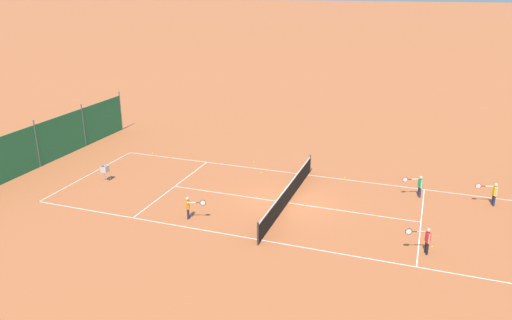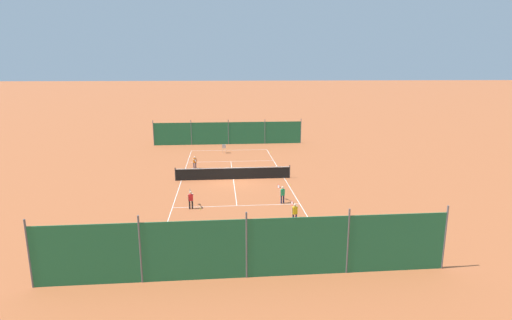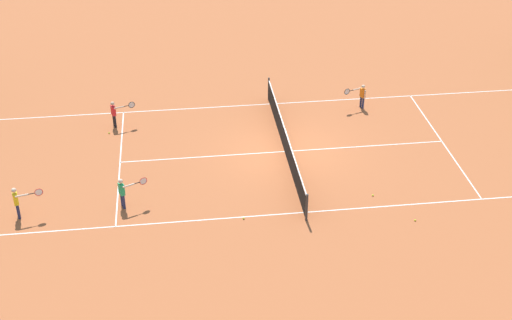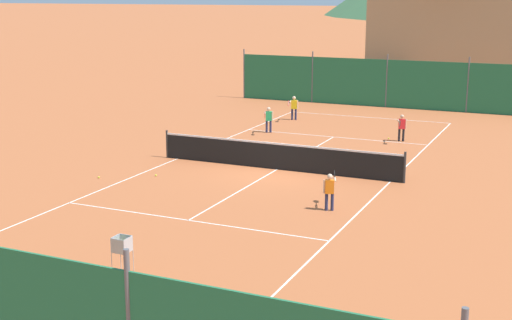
{
  "view_description": "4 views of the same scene",
  "coord_description": "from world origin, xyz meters",
  "px_view_note": "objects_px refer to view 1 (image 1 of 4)",
  "views": [
    {
      "loc": [
        22.1,
        6.18,
        10.44
      ],
      "look_at": [
        -1.64,
        -2.29,
        1.46
      ],
      "focal_mm": 35.0,
      "sensor_mm": 36.0,
      "label": 1
    },
    {
      "loc": [
        1.01,
        30.76,
        8.52
      ],
      "look_at": [
        -1.98,
        -1.78,
        1.14
      ],
      "focal_mm": 28.0,
      "sensor_mm": 36.0,
      "label": 2
    },
    {
      "loc": [
        -23.62,
        4.12,
        14.44
      ],
      "look_at": [
        -1.88,
        1.38,
        0.87
      ],
      "focal_mm": 50.0,
      "sensor_mm": 36.0,
      "label": 3
    },
    {
      "loc": [
        9.45,
        -22.79,
        6.16
      ],
      "look_at": [
        0.23,
        -2.35,
        0.87
      ],
      "focal_mm": 50.0,
      "sensor_mm": 36.0,
      "label": 4
    }
  ],
  "objects_px": {
    "player_far_service": "(494,192)",
    "player_far_baseline": "(426,239)",
    "player_near_service": "(419,185)",
    "tennis_net": "(288,194)",
    "tennis_ball_service_box": "(254,162)",
    "ball_hopper": "(105,170)",
    "tennis_ball_by_net_left": "(261,173)",
    "tennis_ball_far_corner": "(345,178)",
    "player_near_baseline": "(189,206)",
    "tennis_ball_by_net_right": "(153,153)",
    "tennis_ball_alley_left": "(432,247)"
  },
  "relations": [
    {
      "from": "tennis_net",
      "to": "tennis_ball_by_net_left",
      "type": "height_order",
      "value": "tennis_net"
    },
    {
      "from": "player_near_baseline",
      "to": "tennis_ball_service_box",
      "type": "bearing_deg",
      "value": 178.52
    },
    {
      "from": "tennis_net",
      "to": "player_near_baseline",
      "type": "relative_size",
      "value": 8.38
    },
    {
      "from": "tennis_net",
      "to": "player_near_baseline",
      "type": "xyz_separation_m",
      "value": [
        3.25,
        -3.86,
        0.14
      ]
    },
    {
      "from": "player_far_baseline",
      "to": "tennis_ball_alley_left",
      "type": "xyz_separation_m",
      "value": [
        -0.6,
        0.28,
        -0.64
      ]
    },
    {
      "from": "tennis_ball_alley_left",
      "to": "tennis_ball_far_corner",
      "type": "xyz_separation_m",
      "value": [
        -6.53,
        -4.83,
        0.0
      ]
    },
    {
      "from": "tennis_ball_by_net_left",
      "to": "tennis_ball_alley_left",
      "type": "bearing_deg",
      "value": 59.03
    },
    {
      "from": "player_far_baseline",
      "to": "tennis_ball_by_net_left",
      "type": "bearing_deg",
      "value": -124.31
    },
    {
      "from": "player_near_service",
      "to": "player_near_baseline",
      "type": "bearing_deg",
      "value": -58.02
    },
    {
      "from": "player_near_baseline",
      "to": "tennis_ball_by_net_left",
      "type": "xyz_separation_m",
      "value": [
        -6.68,
        1.24,
        -0.61
      ]
    },
    {
      "from": "player_far_baseline",
      "to": "player_near_baseline",
      "type": "bearing_deg",
      "value": -88.1
    },
    {
      "from": "player_near_baseline",
      "to": "tennis_ball_by_net_right",
      "type": "bearing_deg",
      "value": -139.54
    },
    {
      "from": "tennis_ball_by_net_left",
      "to": "player_far_service",
      "type": "bearing_deg",
      "value": 88.65
    },
    {
      "from": "tennis_net",
      "to": "ball_hopper",
      "type": "xyz_separation_m",
      "value": [
        0.59,
        -10.4,
        0.16
      ]
    },
    {
      "from": "tennis_ball_by_net_left",
      "to": "tennis_ball_service_box",
      "type": "distance_m",
      "value": 1.92
    },
    {
      "from": "tennis_ball_service_box",
      "to": "tennis_ball_by_net_right",
      "type": "bearing_deg",
      "value": -84.52
    },
    {
      "from": "tennis_ball_far_corner",
      "to": "player_near_service",
      "type": "bearing_deg",
      "value": 72.85
    },
    {
      "from": "tennis_net",
      "to": "player_far_service",
      "type": "distance_m",
      "value": 10.13
    },
    {
      "from": "player_far_service",
      "to": "ball_hopper",
      "type": "xyz_separation_m",
      "value": [
        3.73,
        -20.03,
        -0.03
      ]
    },
    {
      "from": "player_near_service",
      "to": "tennis_ball_by_net_right",
      "type": "distance_m",
      "value": 16.58
    },
    {
      "from": "tennis_ball_alley_left",
      "to": "tennis_ball_service_box",
      "type": "xyz_separation_m",
      "value": [
        -7.36,
        -10.58,
        0.0
      ]
    },
    {
      "from": "tennis_net",
      "to": "tennis_ball_by_net_left",
      "type": "relative_size",
      "value": 139.09
    },
    {
      "from": "player_near_service",
      "to": "tennis_ball_far_corner",
      "type": "xyz_separation_m",
      "value": [
        -1.24,
        -4.02,
        -0.64
      ]
    },
    {
      "from": "player_far_baseline",
      "to": "tennis_ball_by_net_left",
      "type": "distance_m",
      "value": 11.25
    },
    {
      "from": "player_near_service",
      "to": "tennis_ball_by_net_left",
      "type": "bearing_deg",
      "value": -92.92
    },
    {
      "from": "player_far_baseline",
      "to": "tennis_ball_alley_left",
      "type": "distance_m",
      "value": 0.92
    },
    {
      "from": "player_far_service",
      "to": "player_far_baseline",
      "type": "relative_size",
      "value": 1.03
    },
    {
      "from": "tennis_ball_service_box",
      "to": "ball_hopper",
      "type": "distance_m",
      "value": 8.82
    },
    {
      "from": "tennis_net",
      "to": "player_far_baseline",
      "type": "xyz_separation_m",
      "value": [
        2.9,
        6.65,
        0.17
      ]
    },
    {
      "from": "player_near_service",
      "to": "player_far_baseline",
      "type": "relative_size",
      "value": 1.01
    },
    {
      "from": "tennis_ball_by_net_left",
      "to": "tennis_ball_service_box",
      "type": "bearing_deg",
      "value": -147.72
    },
    {
      "from": "tennis_ball_alley_left",
      "to": "tennis_ball_by_net_left",
      "type": "height_order",
      "value": "same"
    },
    {
      "from": "player_near_baseline",
      "to": "ball_hopper",
      "type": "relative_size",
      "value": 1.23
    },
    {
      "from": "tennis_ball_by_net_right",
      "to": "tennis_ball_far_corner",
      "type": "relative_size",
      "value": 1.0
    },
    {
      "from": "tennis_ball_service_box",
      "to": "player_far_baseline",
      "type": "bearing_deg",
      "value": 52.33
    },
    {
      "from": "tennis_ball_by_net_right",
      "to": "tennis_ball_service_box",
      "type": "xyz_separation_m",
      "value": [
        -0.65,
        6.74,
        0.0
      ]
    },
    {
      "from": "player_near_baseline",
      "to": "tennis_ball_by_net_right",
      "type": "xyz_separation_m",
      "value": [
        -7.65,
        -6.53,
        -0.61
      ]
    },
    {
      "from": "player_near_service",
      "to": "player_far_baseline",
      "type": "xyz_separation_m",
      "value": [
        5.89,
        0.53,
        -0.01
      ]
    },
    {
      "from": "player_far_service",
      "to": "tennis_ball_by_net_left",
      "type": "height_order",
      "value": "player_far_service"
    },
    {
      "from": "player_far_baseline",
      "to": "tennis_ball_alley_left",
      "type": "height_order",
      "value": "player_far_baseline"
    },
    {
      "from": "tennis_ball_by_net_right",
      "to": "ball_hopper",
      "type": "distance_m",
      "value": 5.04
    },
    {
      "from": "tennis_ball_alley_left",
      "to": "tennis_net",
      "type": "bearing_deg",
      "value": -108.42
    },
    {
      "from": "tennis_ball_by_net_left",
      "to": "tennis_ball_far_corner",
      "type": "bearing_deg",
      "value": 99.57
    },
    {
      "from": "tennis_ball_far_corner",
      "to": "tennis_ball_service_box",
      "type": "xyz_separation_m",
      "value": [
        -0.83,
        -5.75,
        0.0
      ]
    },
    {
      "from": "ball_hopper",
      "to": "tennis_ball_by_net_right",
      "type": "bearing_deg",
      "value": 179.92
    },
    {
      "from": "tennis_ball_by_net_right",
      "to": "tennis_ball_by_net_left",
      "type": "bearing_deg",
      "value": 82.83
    },
    {
      "from": "player_far_baseline",
      "to": "tennis_ball_far_corner",
      "type": "xyz_separation_m",
      "value": [
        -7.13,
        -4.56,
        -0.64
      ]
    },
    {
      "from": "tennis_ball_by_net_left",
      "to": "tennis_ball_service_box",
      "type": "xyz_separation_m",
      "value": [
        -1.62,
        -1.03,
        0.0
      ]
    },
    {
      "from": "player_far_baseline",
      "to": "tennis_ball_service_box",
      "type": "height_order",
      "value": "player_far_baseline"
    },
    {
      "from": "ball_hopper",
      "to": "player_near_baseline",
      "type": "bearing_deg",
      "value": 67.87
    }
  ]
}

